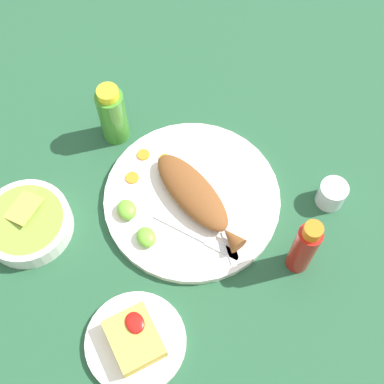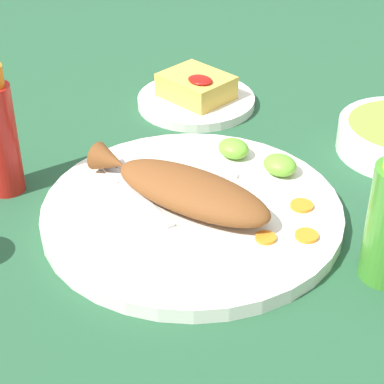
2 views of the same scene
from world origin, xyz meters
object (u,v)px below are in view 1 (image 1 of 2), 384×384
object	(u,v)px
main_plate	(192,198)
hot_sauce_bottle_red	(304,248)
fried_fish	(195,196)
guacamole_bowl	(27,223)
hot_sauce_bottle_green	(113,115)
fork_far	(201,239)
salt_cup	(331,195)
side_plate_fries	(136,342)
fork_near	(224,227)

from	to	relation	value
main_plate	hot_sauce_bottle_red	distance (m)	0.25
fried_fish	guacamole_bowl	size ratio (longest dim) A/B	1.47
hot_sauce_bottle_green	guacamole_bowl	distance (m)	0.28
fried_fish	hot_sauce_bottle_red	xyz separation A→B (m)	(-0.20, -0.12, 0.04)
main_plate	fried_fish	size ratio (longest dim) A/B	1.40
fried_fish	fork_far	size ratio (longest dim) A/B	1.59
salt_cup	side_plate_fries	size ratio (longest dim) A/B	0.31
side_plate_fries	guacamole_bowl	bearing A→B (deg)	17.29
fork_far	hot_sauce_bottle_red	distance (m)	0.20
fried_fish	guacamole_bowl	world-z (taller)	fried_fish
fork_far	guacamole_bowl	xyz separation A→B (m)	(0.19, 0.29, 0.00)
fried_fish	fork_far	bearing A→B (deg)	150.59
fork_far	main_plate	bearing A→B (deg)	129.79
main_plate	salt_cup	xyz separation A→B (m)	(-0.13, -0.25, 0.02)
salt_cup	guacamole_bowl	world-z (taller)	same
main_plate	salt_cup	size ratio (longest dim) A/B	6.31
main_plate	fork_near	xyz separation A→B (m)	(-0.09, -0.02, 0.01)
fork_near	fork_far	world-z (taller)	same
fork_near	salt_cup	distance (m)	0.23
main_plate	side_plate_fries	size ratio (longest dim) A/B	1.96
fork_far	side_plate_fries	distance (m)	0.23
hot_sauce_bottle_red	salt_cup	world-z (taller)	hot_sauce_bottle_red
main_plate	side_plate_fries	world-z (taller)	main_plate
fork_near	guacamole_bowl	distance (m)	0.39
main_plate	guacamole_bowl	distance (m)	0.33
main_plate	guacamole_bowl	world-z (taller)	guacamole_bowl
fork_near	hot_sauce_bottle_red	world-z (taller)	hot_sauce_bottle_red
side_plate_fries	guacamole_bowl	world-z (taller)	guacamole_bowl
hot_sauce_bottle_red	hot_sauce_bottle_green	world-z (taller)	hot_sauce_bottle_red
hot_sauce_bottle_red	hot_sauce_bottle_green	bearing A→B (deg)	23.79
main_plate	fork_far	bearing A→B (deg)	163.91
fork_far	guacamole_bowl	distance (m)	0.34
main_plate	salt_cup	distance (m)	0.28
main_plate	hot_sauce_bottle_red	size ratio (longest dim) A/B	2.12
fried_fish	hot_sauce_bottle_green	distance (m)	0.24
fork_far	fried_fish	bearing A→B (deg)	126.61
guacamole_bowl	fried_fish	bearing A→B (deg)	-108.32
main_plate	fried_fish	bearing A→B (deg)	-169.87
fried_fish	side_plate_fries	bearing A→B (deg)	121.39
fork_near	side_plate_fries	bearing A→B (deg)	-51.93
fork_far	hot_sauce_bottle_red	bearing A→B (deg)	16.04
side_plate_fries	main_plate	bearing A→B (deg)	-46.75
main_plate	guacamole_bowl	xyz separation A→B (m)	(0.09, 0.31, 0.02)
hot_sauce_bottle_red	side_plate_fries	distance (m)	0.35
fried_fish	hot_sauce_bottle_green	bearing A→B (deg)	7.59
salt_cup	guacamole_bowl	size ratio (longest dim) A/B	0.32
hot_sauce_bottle_red	fork_near	bearing A→B (deg)	37.38
fried_fish	hot_sauce_bottle_red	world-z (taller)	hot_sauce_bottle_red
salt_cup	guacamole_bowl	bearing A→B (deg)	68.48
fork_near	hot_sauce_bottle_red	size ratio (longest dim) A/B	1.09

